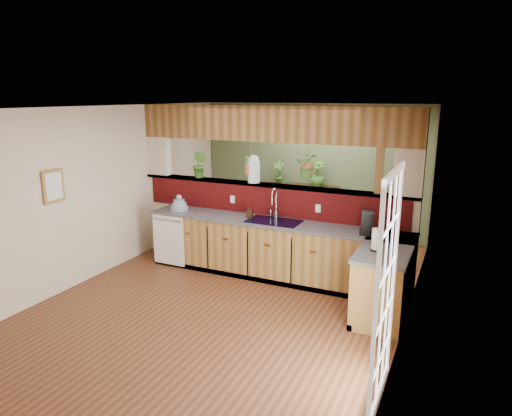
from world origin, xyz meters
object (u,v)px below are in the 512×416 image
at_px(faucet, 275,202).
at_px(glass_jar, 254,169).
at_px(dish_stack, 179,205).
at_px(shelving_console, 298,210).
at_px(coffee_maker, 367,224).
at_px(paper_towel, 376,240).
at_px(soap_dispenser, 250,212).

bearing_deg(faucet, glass_jar, 154.23).
relative_size(dish_stack, shelving_console, 0.19).
distance_m(dish_stack, coffee_maker, 3.10).
height_order(faucet, paper_towel, faucet).
bearing_deg(dish_stack, faucet, 5.69).
bearing_deg(shelving_console, faucet, -98.79).
bearing_deg(glass_jar, faucet, -25.77).
bearing_deg(glass_jar, soap_dispenser, -75.24).
relative_size(paper_towel, glass_jar, 0.68).
xyz_separation_m(soap_dispenser, shelving_console, (0.00, 2.25, -0.50)).
bearing_deg(paper_towel, dish_stack, 168.33).
distance_m(dish_stack, glass_jar, 1.40).
relative_size(soap_dispenser, shelving_console, 0.12).
distance_m(faucet, glass_jar, 0.68).
height_order(faucet, dish_stack, faucet).
distance_m(soap_dispenser, paper_towel, 2.19).
bearing_deg(shelving_console, dish_stack, -137.82).
xyz_separation_m(soap_dispenser, glass_jar, (-0.09, 0.35, 0.61)).
bearing_deg(paper_towel, glass_jar, 153.52).
bearing_deg(shelving_console, glass_jar, -111.33).
bearing_deg(soap_dispenser, glass_jar, 104.76).
height_order(faucet, coffee_maker, faucet).
xyz_separation_m(faucet, coffee_maker, (1.46, -0.20, -0.12)).
height_order(dish_stack, coffee_maker, coffee_maker).
height_order(soap_dispenser, coffee_maker, coffee_maker).
relative_size(faucet, paper_towel, 1.63).
distance_m(paper_towel, glass_jar, 2.48).
bearing_deg(faucet, paper_towel, -26.67).
distance_m(soap_dispenser, glass_jar, 0.71).
xyz_separation_m(faucet, shelving_console, (-0.37, 2.12, -0.66)).
height_order(faucet, shelving_console, faucet).
bearing_deg(paper_towel, coffee_maker, 110.59).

